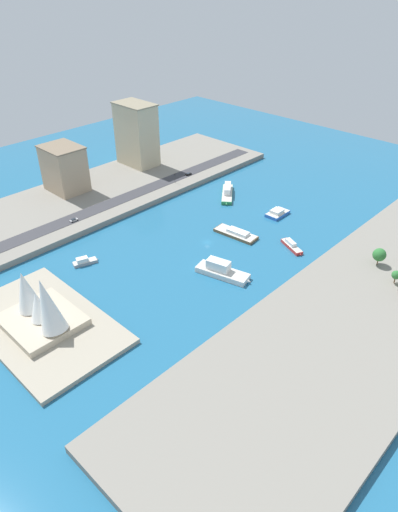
# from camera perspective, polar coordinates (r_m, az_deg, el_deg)

# --- Properties ---
(ground_plane) EXTENTS (440.00, 440.00, 0.00)m
(ground_plane) POSITION_cam_1_polar(r_m,az_deg,el_deg) (241.76, 1.03, 1.73)
(ground_plane) COLOR #23668E
(quay_west) EXTENTS (70.00, 240.00, 3.34)m
(quay_west) POSITION_cam_1_polar(r_m,az_deg,el_deg) (202.83, 19.72, -6.94)
(quay_west) COLOR gray
(quay_west) RESTS_ON ground_plane
(quay_east) EXTENTS (70.00, 240.00, 3.34)m
(quay_east) POSITION_cam_1_polar(r_m,az_deg,el_deg) (300.75, -11.48, 8.02)
(quay_east) COLOR gray
(quay_east) RESTS_ON ground_plane
(peninsula_point) EXTENTS (71.17, 42.66, 2.00)m
(peninsula_point) POSITION_cam_1_polar(r_m,az_deg,el_deg) (197.85, -18.92, -8.16)
(peninsula_point) COLOR #A89E89
(peninsula_point) RESTS_ON ground_plane
(road_strip) EXTENTS (10.51, 228.00, 0.15)m
(road_strip) POSITION_cam_1_polar(r_m,az_deg,el_deg) (285.49, -9.18, 7.25)
(road_strip) COLOR #38383D
(road_strip) RESTS_ON quay_east
(ferry_white_commuter) EXTENTS (28.01, 14.16, 7.47)m
(ferry_white_commuter) POSITION_cam_1_polar(r_m,az_deg,el_deg) (215.45, 2.84, -1.83)
(ferry_white_commuter) COLOR silver
(ferry_white_commuter) RESTS_ON ground_plane
(barge_flat_brown) EXTENTS (25.80, 10.72, 3.39)m
(barge_flat_brown) POSITION_cam_1_polar(r_m,az_deg,el_deg) (248.16, 4.67, 2.85)
(barge_flat_brown) COLOR brown
(barge_flat_brown) RESTS_ON ground_plane
(catamaran_blue) EXTENTS (8.66, 15.72, 3.84)m
(catamaran_blue) POSITION_cam_1_polar(r_m,az_deg,el_deg) (271.71, 9.80, 5.33)
(catamaran_blue) COLOR blue
(catamaran_blue) RESTS_ON ground_plane
(tugboat_red) EXTENTS (16.48, 9.88, 3.60)m
(tugboat_red) POSITION_cam_1_polar(r_m,az_deg,el_deg) (241.03, 11.52, 1.26)
(tugboat_red) COLOR red
(tugboat_red) RESTS_ON ground_plane
(ferry_green_doubledeck) EXTENTS (21.59, 24.72, 6.04)m
(ferry_green_doubledeck) POSITION_cam_1_polar(r_m,az_deg,el_deg) (292.10, 3.57, 7.97)
(ferry_green_doubledeck) COLOR #2D8C4C
(ferry_green_doubledeck) RESTS_ON ground_plane
(yacht_sleek_gray) EXTENTS (7.57, 12.94, 3.67)m
(yacht_sleek_gray) POSITION_cam_1_polar(r_m,az_deg,el_deg) (230.71, -14.16, -0.66)
(yacht_sleek_gray) COLOR #999EA3
(yacht_sleek_gray) RESTS_ON ground_plane
(apartment_midrise_tan) EXTENTS (25.59, 20.37, 28.33)m
(apartment_midrise_tan) POSITION_cam_1_polar(r_m,az_deg,el_deg) (298.73, -16.50, 10.46)
(apartment_midrise_tan) COLOR tan
(apartment_midrise_tan) RESTS_ON quay_east
(office_block_beige) EXTENTS (28.68, 18.45, 42.42)m
(office_block_beige) POSITION_cam_1_polar(r_m,az_deg,el_deg) (329.10, -7.82, 14.86)
(office_block_beige) COLOR #C6B793
(office_block_beige) RESTS_ON quay_east
(suv_black) EXTENTS (2.14, 4.42, 1.41)m
(suv_black) POSITION_cam_1_polar(r_m,az_deg,el_deg) (313.55, -1.34, 10.24)
(suv_black) COLOR black
(suv_black) RESTS_ON road_strip
(sedan_silver) EXTENTS (2.09, 4.71, 1.45)m
(sedan_silver) POSITION_cam_1_polar(r_m,az_deg,el_deg) (263.88, -15.41, 4.38)
(sedan_silver) COLOR black
(sedan_silver) RESTS_ON road_strip
(traffic_light_waterfront) EXTENTS (0.36, 0.36, 6.50)m
(traffic_light_waterfront) POSITION_cam_1_polar(r_m,az_deg,el_deg) (300.52, -3.03, 9.88)
(traffic_light_waterfront) COLOR black
(traffic_light_waterfront) RESTS_ON quay_east
(opera_landmark) EXTENTS (30.89, 26.99, 25.83)m
(opera_landmark) POSITION_cam_1_polar(r_m,az_deg,el_deg) (191.43, -19.35, -6.03)
(opera_landmark) COLOR #BCAD93
(opera_landmark) RESTS_ON peninsula_point
(park_tree_cluster) EXTENTS (17.48, 14.02, 8.66)m
(park_tree_cluster) POSITION_cam_1_polar(r_m,az_deg,el_deg) (229.23, 22.01, -0.32)
(park_tree_cluster) COLOR brown
(park_tree_cluster) RESTS_ON quay_west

